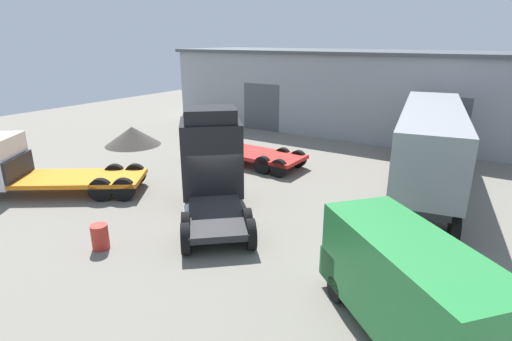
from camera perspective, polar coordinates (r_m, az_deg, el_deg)
The scene contains 10 objects.
ground_plane at distance 17.33m, azimuth -5.61°, elevation -5.21°, with size 60.00×60.00×0.00m, color slate.
warehouse_building at distance 32.24m, azimuth 14.71°, elevation 10.87°, with size 29.96×8.56×6.06m.
tractor_unit_black at distance 16.76m, azimuth -6.35°, elevation 1.24°, with size 5.87×6.21×4.23m.
container_trailer_blue at distance 19.71m, azimuth 23.58°, elevation 4.04°, with size 4.44×11.86×3.98m.
flatbed_truck_white at distance 21.23m, azimuth -30.52°, elevation 0.48°, with size 7.58×6.28×2.72m.
delivery_van_green at distance 10.39m, azimuth 20.38°, elevation -14.85°, with size 5.19×4.91×2.59m.
flatbed_truck_grey at distance 23.95m, azimuth -4.90°, elevation 4.74°, with size 7.23×2.58×2.68m.
gravel_pile at distance 28.35m, azimuth -17.24°, elevation 4.74°, with size 3.71×3.71×1.27m.
oil_drum at distance 14.84m, azimuth -21.39°, elevation -8.82°, with size 0.58×0.58×0.88m.
traffic_cone at distance 14.09m, azimuth 12.28°, elevation -10.25°, with size 0.40×0.40×0.55m.
Camera 1 is at (9.95, -12.40, 6.89)m, focal length 28.00 mm.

